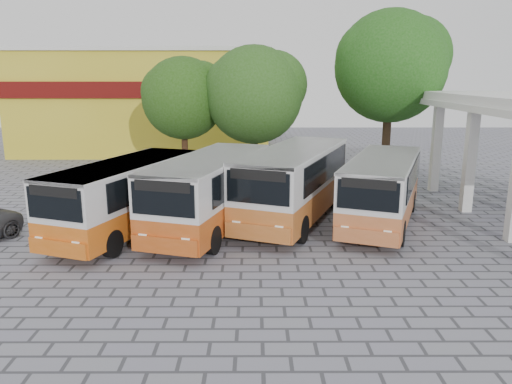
{
  "coord_description": "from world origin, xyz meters",
  "views": [
    {
      "loc": [
        -2.07,
        -16.44,
        6.23
      ],
      "look_at": [
        -2.0,
        3.76,
        1.5
      ],
      "focal_mm": 35.0,
      "sensor_mm": 36.0,
      "label": 1
    }
  ],
  "objects_px": {
    "bus_centre_left": "(211,188)",
    "bus_centre_right": "(295,180)",
    "bus_far_left": "(127,193)",
    "bus_far_right": "(382,187)"
  },
  "relations": [
    {
      "from": "bus_centre_left",
      "to": "bus_centre_right",
      "type": "height_order",
      "value": "bus_centre_right"
    },
    {
      "from": "bus_centre_left",
      "to": "bus_far_left",
      "type": "bearing_deg",
      "value": -155.82
    },
    {
      "from": "bus_centre_right",
      "to": "bus_far_right",
      "type": "relative_size",
      "value": 1.1
    },
    {
      "from": "bus_centre_right",
      "to": "bus_far_right",
      "type": "xyz_separation_m",
      "value": [
        3.66,
        -0.64,
        -0.17
      ]
    },
    {
      "from": "bus_far_left",
      "to": "bus_centre_right",
      "type": "height_order",
      "value": "bus_centre_right"
    },
    {
      "from": "bus_far_left",
      "to": "bus_centre_left",
      "type": "height_order",
      "value": "bus_centre_left"
    },
    {
      "from": "bus_centre_right",
      "to": "bus_far_right",
      "type": "height_order",
      "value": "bus_centre_right"
    },
    {
      "from": "bus_far_right",
      "to": "bus_centre_right",
      "type": "bearing_deg",
      "value": -168.42
    },
    {
      "from": "bus_far_left",
      "to": "bus_centre_right",
      "type": "distance_m",
      "value": 7.07
    },
    {
      "from": "bus_far_left",
      "to": "bus_centre_left",
      "type": "bearing_deg",
      "value": 27.32
    }
  ]
}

